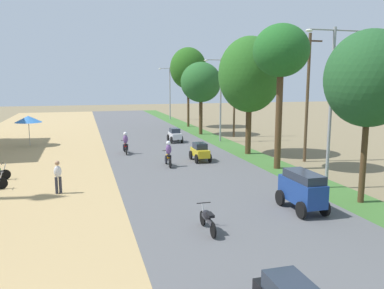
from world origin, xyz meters
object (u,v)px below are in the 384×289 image
(streetlamp_near, at_px, (331,98))
(motorbike_ahead_second, at_px, (207,218))
(vendor_umbrella, at_px, (28,119))
(median_tree_fourth, at_px, (250,75))
(median_tree_sixth, at_px, (188,68))
(motorbike_ahead_fourth, at_px, (125,143))
(car_van_blue, at_px, (302,189))
(median_tree_second, at_px, (369,79))
(car_hatchback_yellow, at_px, (200,151))
(motorbike_ahead_third, at_px, (168,154))
(utility_pole_near, at_px, (234,91))
(median_tree_fifth, at_px, (201,82))
(median_tree_third, at_px, (281,52))
(utility_pole_far, at_px, (307,96))
(pedestrian_on_shoulder, at_px, (58,175))
(streetlamp_mid, at_px, (221,94))
(streetlamp_far, at_px, (170,89))
(car_hatchback_white, at_px, (175,135))

(streetlamp_near, height_order, motorbike_ahead_second, streetlamp_near)
(vendor_umbrella, distance_m, median_tree_fourth, 18.59)
(median_tree_sixth, distance_m, motorbike_ahead_fourth, 19.21)
(median_tree_fourth, relative_size, car_van_blue, 3.57)
(median_tree_second, relative_size, car_hatchback_yellow, 3.79)
(car_hatchback_yellow, bearing_deg, streetlamp_near, -61.98)
(streetlamp_near, xyz_separation_m, motorbike_ahead_third, (-6.77, 7.03, -3.79))
(streetlamp_near, relative_size, motorbike_ahead_second, 4.43)
(motorbike_ahead_second, bearing_deg, median_tree_fourth, 61.10)
(vendor_umbrella, relative_size, utility_pole_near, 0.29)
(median_tree_fifth, height_order, motorbike_ahead_fourth, median_tree_fifth)
(car_van_blue, height_order, motorbike_ahead_second, car_van_blue)
(median_tree_third, relative_size, utility_pole_far, 1.03)
(streetlamp_near, bearing_deg, car_hatchback_yellow, 118.02)
(pedestrian_on_shoulder, relative_size, utility_pole_near, 0.19)
(median_tree_third, height_order, car_hatchback_yellow, median_tree_third)
(streetlamp_mid, bearing_deg, median_tree_fourth, -90.55)
(motorbike_ahead_third, bearing_deg, car_hatchback_yellow, 23.98)
(car_hatchback_yellow, bearing_deg, vendor_umbrella, 140.13)
(utility_pole_near, height_order, car_van_blue, utility_pole_near)
(streetlamp_far, bearing_deg, motorbike_ahead_second, -100.57)
(median_tree_second, height_order, car_van_blue, median_tree_second)
(car_hatchback_white, bearing_deg, median_tree_third, -72.39)
(car_hatchback_yellow, xyz_separation_m, motorbike_ahead_third, (-2.44, -1.09, 0.11))
(median_tree_fifth, xyz_separation_m, streetlamp_near, (0.34, -21.11, -0.65))
(streetlamp_far, distance_m, car_van_blue, 40.38)
(median_tree_sixth, distance_m, motorbike_ahead_second, 33.53)
(streetlamp_near, xyz_separation_m, motorbike_ahead_second, (-7.70, -4.03, -4.07))
(streetlamp_near, xyz_separation_m, motorbike_ahead_fourth, (-8.93, 12.14, -3.79))
(utility_pole_far, distance_m, motorbike_ahead_fourth, 13.42)
(motorbike_ahead_third, bearing_deg, vendor_umbrella, 130.68)
(median_tree_second, relative_size, median_tree_fourth, 0.88)
(median_tree_fourth, height_order, car_hatchback_yellow, median_tree_fourth)
(median_tree_second, bearing_deg, median_tree_fourth, 90.53)
(car_hatchback_white, xyz_separation_m, motorbike_ahead_third, (-2.67, -9.63, 0.11))
(pedestrian_on_shoulder, height_order, median_tree_third, median_tree_third)
(utility_pole_far, bearing_deg, median_tree_second, -106.12)
(median_tree_second, distance_m, streetlamp_near, 2.70)
(streetlamp_far, xyz_separation_m, car_hatchback_yellow, (-4.32, -29.08, -3.52))
(utility_pole_far, bearing_deg, median_tree_fourth, 127.78)
(utility_pole_near, bearing_deg, median_tree_second, -96.16)
(median_tree_fourth, distance_m, streetlamp_mid, 6.55)
(car_hatchback_white, xyz_separation_m, motorbike_ahead_fourth, (-4.83, -4.52, 0.11))
(streetlamp_far, relative_size, motorbike_ahead_third, 4.03)
(utility_pole_near, height_order, motorbike_ahead_fourth, utility_pole_near)
(median_tree_second, xyz_separation_m, car_van_blue, (-3.24, -0.38, -4.53))
(pedestrian_on_shoulder, relative_size, streetlamp_far, 0.22)
(median_tree_fifth, xyz_separation_m, motorbike_ahead_fourth, (-8.59, -8.97, -4.45))
(streetlamp_far, height_order, motorbike_ahead_second, streetlamp_far)
(streetlamp_mid, relative_size, car_hatchback_white, 3.68)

